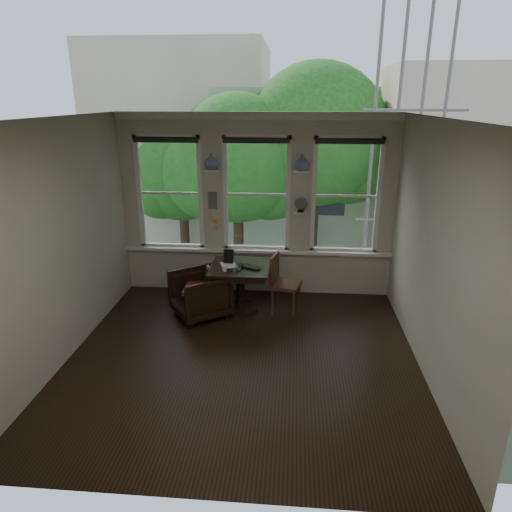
# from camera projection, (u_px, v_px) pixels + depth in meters

# --- Properties ---
(ground) EXTENTS (4.50, 4.50, 0.00)m
(ground) POSITION_uv_depth(u_px,v_px,m) (242.00, 357.00, 5.95)
(ground) COLOR black
(ground) RESTS_ON ground
(ceiling) EXTENTS (4.50, 4.50, 0.00)m
(ceiling) POSITION_uv_depth(u_px,v_px,m) (240.00, 118.00, 4.96)
(ceiling) COLOR silver
(ceiling) RESTS_ON ground
(wall_back) EXTENTS (4.50, 0.00, 4.50)m
(wall_back) POSITION_uv_depth(u_px,v_px,m) (257.00, 206.00, 7.57)
(wall_back) COLOR beige
(wall_back) RESTS_ON ground
(wall_front) EXTENTS (4.50, 0.00, 4.50)m
(wall_front) POSITION_uv_depth(u_px,v_px,m) (206.00, 344.00, 3.34)
(wall_front) COLOR beige
(wall_front) RESTS_ON ground
(wall_left) EXTENTS (0.00, 4.50, 4.50)m
(wall_left) POSITION_uv_depth(u_px,v_px,m) (61.00, 243.00, 5.63)
(wall_left) COLOR beige
(wall_left) RESTS_ON ground
(wall_right) EXTENTS (0.00, 4.50, 4.50)m
(wall_right) POSITION_uv_depth(u_px,v_px,m) (434.00, 253.00, 5.27)
(wall_right) COLOR beige
(wall_right) RESTS_ON ground
(window_left) EXTENTS (1.10, 0.12, 1.90)m
(window_left) POSITION_uv_depth(u_px,v_px,m) (170.00, 193.00, 7.62)
(window_left) COLOR white
(window_left) RESTS_ON ground
(window_center) EXTENTS (1.10, 0.12, 1.90)m
(window_center) POSITION_uv_depth(u_px,v_px,m) (257.00, 194.00, 7.51)
(window_center) COLOR white
(window_center) RESTS_ON ground
(window_right) EXTENTS (1.10, 0.12, 1.90)m
(window_right) POSITION_uv_depth(u_px,v_px,m) (346.00, 196.00, 7.39)
(window_right) COLOR white
(window_right) RESTS_ON ground
(shelf_left) EXTENTS (0.26, 0.16, 0.03)m
(shelf_left) POSITION_uv_depth(u_px,v_px,m) (211.00, 170.00, 7.34)
(shelf_left) COLOR white
(shelf_left) RESTS_ON ground
(shelf_right) EXTENTS (0.26, 0.16, 0.03)m
(shelf_right) POSITION_uv_depth(u_px,v_px,m) (302.00, 171.00, 7.22)
(shelf_right) COLOR white
(shelf_right) RESTS_ON ground
(intercom) EXTENTS (0.14, 0.06, 0.28)m
(intercom) POSITION_uv_depth(u_px,v_px,m) (213.00, 200.00, 7.53)
(intercom) COLOR #59544F
(intercom) RESTS_ON ground
(sticky_notes) EXTENTS (0.16, 0.01, 0.24)m
(sticky_notes) POSITION_uv_depth(u_px,v_px,m) (213.00, 221.00, 7.65)
(sticky_notes) COLOR pink
(sticky_notes) RESTS_ON ground
(desk_fan) EXTENTS (0.20, 0.20, 0.24)m
(desk_fan) POSITION_uv_depth(u_px,v_px,m) (301.00, 207.00, 7.39)
(desk_fan) COLOR #59544F
(desk_fan) RESTS_ON ground
(vase_left) EXTENTS (0.24, 0.24, 0.25)m
(vase_left) POSITION_uv_depth(u_px,v_px,m) (211.00, 161.00, 7.29)
(vase_left) COLOR silver
(vase_left) RESTS_ON shelf_left
(vase_right) EXTENTS (0.24, 0.24, 0.25)m
(vase_right) POSITION_uv_depth(u_px,v_px,m) (302.00, 162.00, 7.18)
(vase_right) COLOR silver
(vase_right) RESTS_ON shelf_right
(table) EXTENTS (0.90, 0.90, 0.75)m
(table) POSITION_uv_depth(u_px,v_px,m) (240.00, 288.00, 7.15)
(table) COLOR black
(table) RESTS_ON ground
(armchair_left) EXTENTS (1.08, 1.08, 0.71)m
(armchair_left) POSITION_uv_depth(u_px,v_px,m) (200.00, 294.00, 6.98)
(armchair_left) COLOR black
(armchair_left) RESTS_ON ground
(cushion_red) EXTENTS (0.45, 0.45, 0.06)m
(cushion_red) POSITION_uv_depth(u_px,v_px,m) (200.00, 289.00, 6.95)
(cushion_red) COLOR maroon
(cushion_red) RESTS_ON armchair_left
(side_chair_right) EXTENTS (0.51, 0.51, 0.92)m
(side_chair_right) POSITION_uv_depth(u_px,v_px,m) (286.00, 284.00, 7.09)
(side_chair_right) COLOR #3F2116
(side_chair_right) RESTS_ON ground
(laptop) EXTENTS (0.42, 0.38, 0.03)m
(laptop) POSITION_uv_depth(u_px,v_px,m) (249.00, 268.00, 6.91)
(laptop) COLOR black
(laptop) RESTS_ON table
(mug) EXTENTS (0.10, 0.10, 0.09)m
(mug) POSITION_uv_depth(u_px,v_px,m) (225.00, 269.00, 6.79)
(mug) COLOR white
(mug) RESTS_ON table
(drinking_glass) EXTENTS (0.14, 0.14, 0.10)m
(drinking_glass) POSITION_uv_depth(u_px,v_px,m) (239.00, 267.00, 6.84)
(drinking_glass) COLOR white
(drinking_glass) RESTS_ON table
(tablet) EXTENTS (0.17, 0.09, 0.22)m
(tablet) POSITION_uv_depth(u_px,v_px,m) (229.00, 256.00, 7.12)
(tablet) COLOR black
(tablet) RESTS_ON table
(papers) EXTENTS (0.31, 0.36, 0.00)m
(papers) POSITION_uv_depth(u_px,v_px,m) (229.00, 265.00, 7.07)
(papers) COLOR silver
(papers) RESTS_ON table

